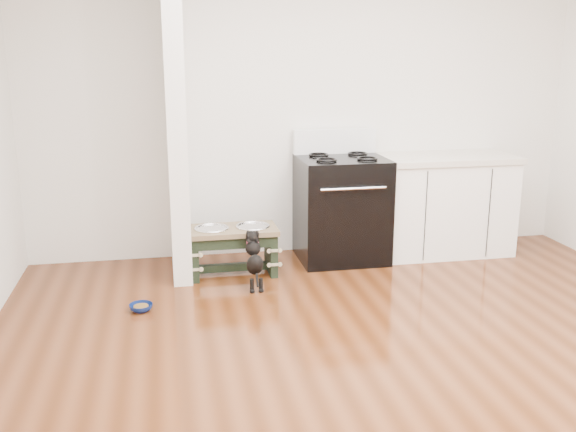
% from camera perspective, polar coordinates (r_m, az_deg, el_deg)
% --- Properties ---
extents(ground, '(5.00, 5.00, 0.00)m').
position_cam_1_polar(ground, '(3.89, 9.80, -13.75)').
color(ground, '#46200C').
rests_on(ground, ground).
extents(room_shell, '(5.00, 5.00, 5.00)m').
position_cam_1_polar(room_shell, '(3.44, 10.96, 10.76)').
color(room_shell, silver).
rests_on(room_shell, ground).
extents(partition_wall, '(0.15, 0.80, 2.70)m').
position_cam_1_polar(partition_wall, '(5.31, -10.01, 9.11)').
color(partition_wall, silver).
rests_on(partition_wall, ground).
extents(oven_range, '(0.76, 0.69, 1.14)m').
position_cam_1_polar(oven_range, '(5.73, 4.77, 0.79)').
color(oven_range, black).
rests_on(oven_range, ground).
extents(cabinet_run, '(1.24, 0.64, 0.91)m').
position_cam_1_polar(cabinet_run, '(6.08, 13.64, 1.00)').
color(cabinet_run, white).
rests_on(cabinet_run, ground).
extents(dog_feeder, '(0.74, 0.39, 0.42)m').
position_cam_1_polar(dog_feeder, '(5.36, -4.93, -2.27)').
color(dog_feeder, black).
rests_on(dog_feeder, ground).
extents(puppy, '(0.13, 0.38, 0.45)m').
position_cam_1_polar(puppy, '(5.07, -3.03, -3.73)').
color(puppy, black).
rests_on(puppy, ground).
extents(floor_bowl, '(0.18, 0.18, 0.05)m').
position_cam_1_polar(floor_bowl, '(4.80, -12.93, -7.93)').
color(floor_bowl, '#0C1C54').
rests_on(floor_bowl, ground).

